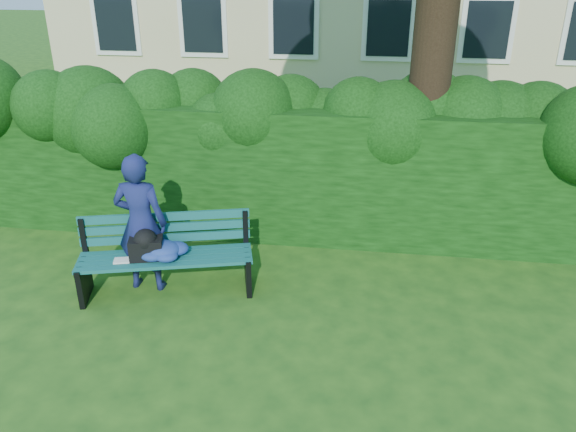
# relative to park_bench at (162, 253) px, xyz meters

# --- Properties ---
(ground) EXTENTS (80.00, 80.00, 0.00)m
(ground) POSITION_rel_park_bench_xyz_m (1.42, -0.38, -0.50)
(ground) COLOR #1F4816
(ground) RESTS_ON ground
(hedge) EXTENTS (10.00, 1.00, 1.80)m
(hedge) POSITION_rel_park_bench_xyz_m (1.42, 1.82, 0.40)
(hedge) COLOR black
(hedge) RESTS_ON ground
(park_bench) EXTENTS (2.02, 1.04, 0.89)m
(park_bench) POSITION_rel_park_bench_xyz_m (0.00, 0.00, 0.00)
(park_bench) COLOR #10514E
(park_bench) RESTS_ON ground
(man_reading) EXTENTS (0.60, 0.40, 1.64)m
(man_reading) POSITION_rel_park_bench_xyz_m (-0.24, 0.07, 0.32)
(man_reading) COLOR navy
(man_reading) RESTS_ON ground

